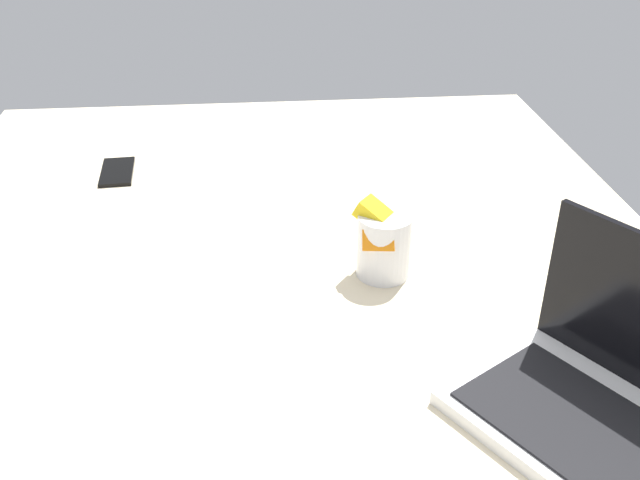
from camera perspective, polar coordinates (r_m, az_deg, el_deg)
The scene contains 4 objects.
bed_mattress at distance 125.01cm, azimuth -2.84°, elevation -6.80°, with size 180.00×140.00×18.00cm, color beige.
laptop at distance 97.71cm, azimuth 22.08°, elevation -11.64°, with size 40.19×37.14×23.00cm.
snack_cup at distance 119.28cm, azimuth 5.00°, elevation -0.29°, with size 10.19×9.87×13.38cm.
cell_phone at distance 163.33cm, azimuth -15.75°, elevation 5.22°, with size 6.80×14.00×0.80cm, color black.
Camera 1 is at (100.08, -2.93, 83.85)cm, focal length 40.43 mm.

